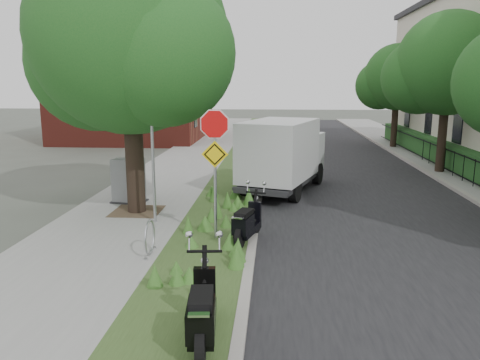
% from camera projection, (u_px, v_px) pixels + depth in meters
% --- Properties ---
extents(ground, '(120.00, 120.00, 0.00)m').
position_uv_depth(ground, '(273.00, 253.00, 10.68)').
color(ground, '#4C5147').
rests_on(ground, ground).
extents(sidewalk_near, '(3.50, 60.00, 0.12)m').
position_uv_depth(sidewalk_near, '(179.00, 169.00, 20.74)').
color(sidewalk_near, gray).
rests_on(sidewalk_near, ground).
extents(verge, '(2.00, 60.00, 0.12)m').
position_uv_depth(verge, '(240.00, 170.00, 20.54)').
color(verge, '#354D21').
rests_on(verge, ground).
extents(kerb_near, '(0.20, 60.00, 0.13)m').
position_uv_depth(kerb_near, '(263.00, 170.00, 20.46)').
color(kerb_near, '#9E9991').
rests_on(kerb_near, ground).
extents(road, '(7.00, 60.00, 0.01)m').
position_uv_depth(road, '(344.00, 173.00, 20.22)').
color(road, black).
rests_on(road, ground).
extents(kerb_far, '(0.20, 60.00, 0.13)m').
position_uv_depth(kerb_far, '(427.00, 172.00, 19.96)').
color(kerb_far, '#9E9991').
rests_on(kerb_far, ground).
extents(footpath_far, '(3.20, 60.00, 0.12)m').
position_uv_depth(footpath_far, '(468.00, 173.00, 19.83)').
color(footpath_far, gray).
rests_on(footpath_far, ground).
extents(street_tree_main, '(6.21, 5.54, 7.66)m').
position_uv_depth(street_tree_main, '(127.00, 46.00, 12.79)').
color(street_tree_main, black).
rests_on(street_tree_main, ground).
extents(bare_post, '(0.08, 0.08, 4.00)m').
position_uv_depth(bare_post, '(153.00, 148.00, 12.24)').
color(bare_post, '#A5A8AD').
rests_on(bare_post, ground).
extents(bike_hoop, '(0.06, 0.78, 0.77)m').
position_uv_depth(bike_hoop, '(150.00, 237.00, 10.19)').
color(bike_hoop, '#A5A8AD').
rests_on(bike_hoop, ground).
extents(sign_assembly, '(0.94, 0.08, 3.22)m').
position_uv_depth(sign_assembly, '(215.00, 148.00, 10.88)').
color(sign_assembly, '#A5A8AD').
rests_on(sign_assembly, ground).
extents(fence_far, '(0.04, 24.00, 1.00)m').
position_uv_depth(fence_far, '(445.00, 159.00, 19.78)').
color(fence_far, black).
rests_on(fence_far, ground).
extents(hedge_far, '(1.00, 24.00, 1.10)m').
position_uv_depth(hedge_far, '(462.00, 159.00, 19.73)').
color(hedge_far, '#1C4E22').
rests_on(hedge_far, footpath_far).
extents(brick_building, '(9.40, 10.40, 8.30)m').
position_uv_depth(brick_building, '(137.00, 77.00, 32.00)').
color(brick_building, maroon).
rests_on(brick_building, ground).
extents(far_tree_b, '(4.83, 4.31, 6.56)m').
position_uv_depth(far_tree_b, '(446.00, 69.00, 19.10)').
color(far_tree_b, black).
rests_on(far_tree_b, ground).
extents(far_tree_c, '(4.37, 3.89, 5.93)m').
position_uv_depth(far_tree_c, '(396.00, 80.00, 26.99)').
color(far_tree_c, black).
rests_on(far_tree_c, ground).
extents(scooter_near, '(0.49, 1.85, 0.88)m').
position_uv_depth(scooter_near, '(202.00, 319.00, 6.56)').
color(scooter_near, black).
rests_on(scooter_near, ground).
extents(scooter_far, '(0.65, 1.66, 0.81)m').
position_uv_depth(scooter_far, '(246.00, 226.00, 10.93)').
color(scooter_far, black).
rests_on(scooter_far, ground).
extents(box_truck, '(3.28, 5.15, 2.18)m').
position_uv_depth(box_truck, '(283.00, 152.00, 16.41)').
color(box_truck, '#262628').
rests_on(box_truck, ground).
extents(utility_cabinet, '(1.10, 0.80, 1.37)m').
position_uv_depth(utility_cabinet, '(129.00, 182.00, 14.63)').
color(utility_cabinet, '#262628').
rests_on(utility_cabinet, ground).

